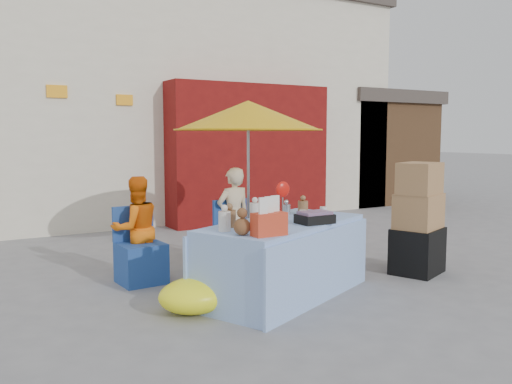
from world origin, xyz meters
TOP-DOWN VIEW (x-y plane):
  - ground at (0.00, 0.00)m, footprint 80.00×80.00m
  - backdrop at (0.52, 7.52)m, footprint 14.00×8.00m
  - market_table at (0.10, -0.17)m, footprint 2.20×1.67m
  - chair_left at (-1.00, 1.05)m, footprint 0.51×0.50m
  - chair_right at (0.25, 1.05)m, footprint 0.51×0.50m
  - vendor_orange at (-1.00, 1.19)m, footprint 0.61×0.49m
  - vendor_beige at (0.25, 1.19)m, footprint 0.47×0.33m
  - umbrella at (0.55, 1.34)m, footprint 1.90×1.90m
  - box_stack at (1.99, -0.22)m, footprint 0.74×0.68m
  - tarp_bundle at (-0.89, -0.20)m, footprint 0.85×0.75m

SIDE VIEW (x-z plane):
  - ground at x=0.00m, z-range 0.00..0.00m
  - tarp_bundle at x=-0.89m, z-range 0.00..0.33m
  - chair_left at x=-1.00m, z-range -0.17..0.68m
  - chair_right at x=0.25m, z-range -0.17..0.68m
  - market_table at x=0.10m, z-range -0.21..1.00m
  - vendor_orange at x=-1.00m, z-range 0.00..1.19m
  - box_stack at x=1.99m, z-range -0.05..1.28m
  - vendor_beige at x=0.25m, z-range 0.00..1.25m
  - umbrella at x=0.55m, z-range 0.85..2.94m
  - backdrop at x=0.52m, z-range -0.80..7.00m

